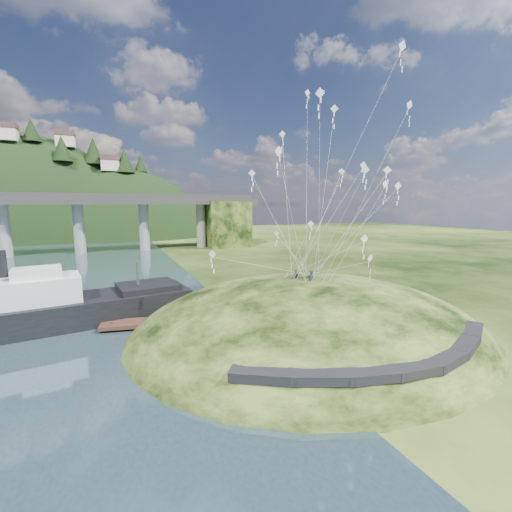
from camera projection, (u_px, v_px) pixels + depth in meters
name	position (u px, v px, depth m)	size (l,w,h in m)	color
ground	(241.00, 350.00, 28.88)	(320.00, 320.00, 0.00)	black
grass_hill	(309.00, 343.00, 34.04)	(36.00, 32.00, 13.00)	black
footpath	(398.00, 359.00, 22.63)	(22.29, 5.84, 0.83)	black
bridge	(31.00, 215.00, 80.75)	(160.00, 11.00, 15.00)	#2D2B2B
far_ridge	(9.00, 259.00, 123.96)	(153.00, 70.00, 94.50)	black
work_barge	(72.00, 305.00, 34.98)	(23.56, 9.38, 8.02)	black
wooden_dock	(179.00, 320.00, 35.00)	(15.13, 5.06, 1.07)	#331B14
kite_flyers	(303.00, 270.00, 33.34)	(1.42, 2.61, 2.01)	#23252F
kite_swarm	(331.00, 175.00, 33.65)	(18.98, 17.38, 19.84)	white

